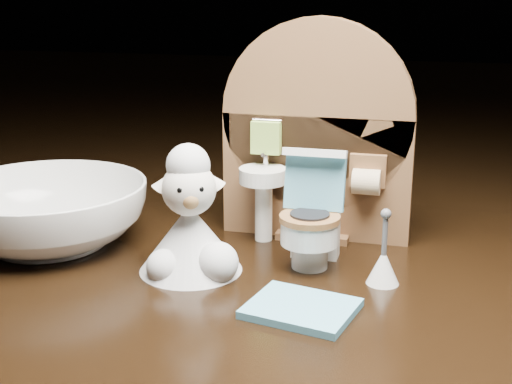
# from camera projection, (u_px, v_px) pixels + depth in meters

# --- Properties ---
(backdrop_panel) EXTENTS (0.13, 0.05, 0.15)m
(backdrop_panel) POSITION_uv_depth(u_px,v_px,m) (316.00, 144.00, 0.48)
(backdrop_panel) COLOR brown
(backdrop_panel) RESTS_ON ground
(toy_toilet) EXTENTS (0.04, 0.05, 0.07)m
(toy_toilet) POSITION_uv_depth(u_px,v_px,m) (313.00, 222.00, 0.45)
(toy_toilet) COLOR white
(toy_toilet) RESTS_ON ground
(bath_mat) EXTENTS (0.06, 0.06, 0.00)m
(bath_mat) POSITION_uv_depth(u_px,v_px,m) (301.00, 309.00, 0.39)
(bath_mat) COLOR #5AA9C4
(bath_mat) RESTS_ON ground
(toilet_brush) EXTENTS (0.02, 0.02, 0.05)m
(toilet_brush) POSITION_uv_depth(u_px,v_px,m) (383.00, 264.00, 0.42)
(toilet_brush) COLOR white
(toilet_brush) RESTS_ON ground
(plush_lamb) EXTENTS (0.07, 0.06, 0.08)m
(plush_lamb) POSITION_uv_depth(u_px,v_px,m) (191.00, 228.00, 0.43)
(plush_lamb) COLOR silver
(plush_lamb) RESTS_ON ground
(ceramic_bowl) EXTENTS (0.17, 0.17, 0.04)m
(ceramic_bowl) POSITION_uv_depth(u_px,v_px,m) (47.00, 214.00, 0.48)
(ceramic_bowl) COLOR white
(ceramic_bowl) RESTS_ON ground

